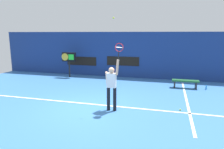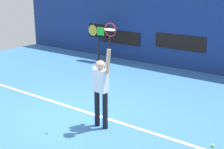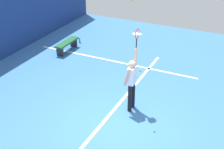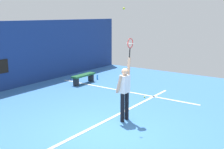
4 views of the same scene
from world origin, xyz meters
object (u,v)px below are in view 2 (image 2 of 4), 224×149
scoreboard_clock (98,32)px  tennis_player (101,88)px  tennis_racket (110,31)px  spare_ball (213,145)px

scoreboard_clock → tennis_player: bearing=-49.9°
tennis_racket → scoreboard_clock: bearing=131.9°
scoreboard_clock → spare_ball: scoreboard_clock is taller
tennis_racket → spare_ball: (2.27, 0.69, -2.36)m
tennis_racket → scoreboard_clock: size_ratio=0.37×
scoreboard_clock → spare_ball: bearing=-33.2°
tennis_player → scoreboard_clock: bearing=130.1°
tennis_racket → spare_ball: bearing=17.0°
tennis_player → scoreboard_clock: (-4.44, 5.27, 0.30)m
tennis_racket → spare_ball: tennis_racket is taller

